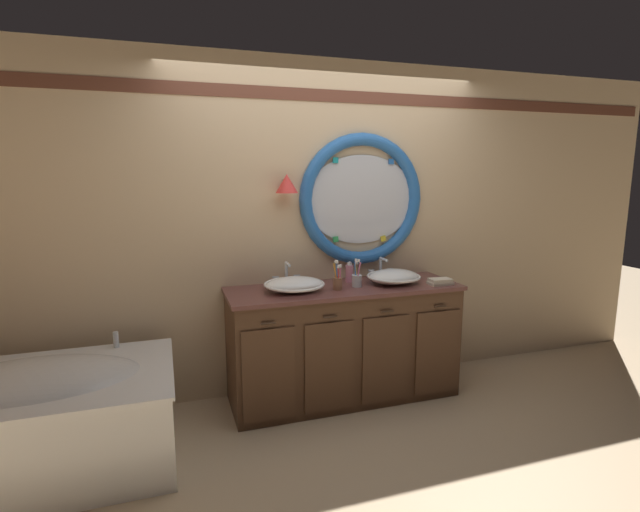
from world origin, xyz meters
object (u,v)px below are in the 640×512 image
sink_basin_right (394,277)px  toothbrush_holder_right (357,279)px  bathtub (35,416)px  soap_dispenser (349,273)px  folded_hand_towel (440,282)px  sink_basin_left (294,284)px  toothbrush_holder_left (338,282)px

sink_basin_right → toothbrush_holder_right: size_ratio=1.91×
bathtub → soap_dispenser: soap_dispenser is taller
bathtub → folded_hand_towel: 2.84m
sink_basin_left → toothbrush_holder_right: toothbrush_holder_right is taller
folded_hand_towel → sink_basin_left: bearing=172.7°
sink_basin_left → toothbrush_holder_left: size_ratio=1.99×
toothbrush_holder_right → folded_hand_towel: 0.66m
sink_basin_left → soap_dispenser: (0.49, 0.15, 0.02)m
bathtub → sink_basin_left: size_ratio=3.52×
bathtub → toothbrush_holder_right: (2.14, 0.29, 0.60)m
sink_basin_left → soap_dispenser: size_ratio=2.66×
bathtub → soap_dispenser: size_ratio=9.34×
sink_basin_left → folded_hand_towel: size_ratio=2.47×
folded_hand_towel → sink_basin_right: bearing=156.3°
bathtub → sink_basin_right: 2.54m
sink_basin_left → sink_basin_right: 0.80m
sink_basin_left → toothbrush_holder_left: toothbrush_holder_left is taller
toothbrush_holder_right → sink_basin_left: bearing=179.3°
sink_basin_left → folded_hand_towel: bearing=-7.3°
bathtub → folded_hand_towel: bearing=3.1°
soap_dispenser → bathtub: bearing=-168.2°
sink_basin_right → toothbrush_holder_left: bearing=-174.8°
bathtub → folded_hand_towel: folded_hand_towel is taller
toothbrush_holder_right → soap_dispenser: size_ratio=1.31×
bathtub → sink_basin_right: sink_basin_right is taller
bathtub → toothbrush_holder_right: 2.24m
bathtub → toothbrush_holder_left: (1.97, 0.25, 0.60)m
sink_basin_right → soap_dispenser: bearing=153.5°
toothbrush_holder_left → toothbrush_holder_right: size_ratio=1.02×
toothbrush_holder_left → toothbrush_holder_right: 0.17m
bathtub → sink_basin_left: bearing=10.1°
toothbrush_holder_left → folded_hand_towel: bearing=-7.1°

